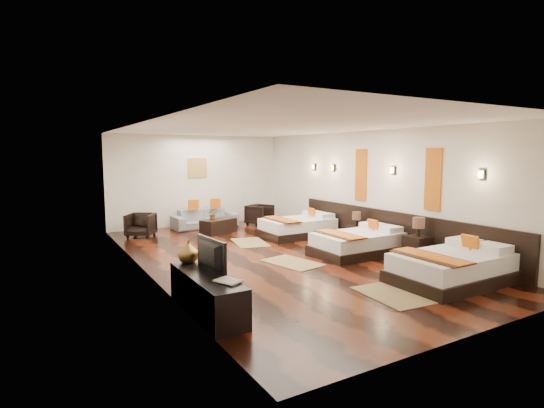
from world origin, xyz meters
TOP-DOWN VIEW (x-y plane):
  - floor at (0.00, 0.00)m, footprint 5.50×9.50m
  - ceiling at (0.00, 0.00)m, footprint 5.50×9.50m
  - back_wall at (0.00, 4.75)m, footprint 5.50×0.01m
  - left_wall at (-2.75, 0.00)m, footprint 0.01×9.50m
  - right_wall at (2.75, 0.00)m, footprint 0.01×9.50m
  - headboard_panel at (2.71, -0.80)m, footprint 0.08×6.60m
  - bed_near at (1.70, -3.22)m, footprint 2.10×1.32m
  - bed_mid at (1.70, -0.82)m, footprint 1.98×1.24m
  - bed_far at (1.69, 1.59)m, footprint 1.97×1.24m
  - nightstand_a at (2.44, -1.82)m, footprint 0.46×0.46m
  - nightstand_b at (2.44, 0.11)m, footprint 0.40×0.40m
  - jute_mat_near at (0.29, -3.18)m, footprint 0.84×1.25m
  - jute_mat_mid at (0.02, -0.70)m, footprint 0.99×1.33m
  - jute_mat_far at (0.17, 1.50)m, footprint 0.98×1.33m
  - tv_console at (-2.50, -2.39)m, footprint 0.50×1.80m
  - tv at (-2.45, -2.26)m, footprint 0.19×0.84m
  - book at (-2.50, -2.93)m, footprint 0.36×0.41m
  - figurine at (-2.50, -1.62)m, footprint 0.39×0.39m
  - sofa at (-0.00, 4.16)m, footprint 1.99×0.86m
  - armchair_left at (-2.02, 3.67)m, footprint 0.96×0.96m
  - armchair_right at (1.66, 3.73)m, footprint 0.95×0.95m
  - coffee_table at (-0.00, 3.11)m, footprint 1.11×0.82m
  - table_plant at (-0.14, 3.18)m, footprint 0.29×0.26m
  - orange_panel_a at (2.73, -1.90)m, footprint 0.04×0.40m
  - orange_panel_b at (2.73, 0.30)m, footprint 0.04×0.40m
  - sconce_near at (2.70, -3.00)m, footprint 0.07×0.12m
  - sconce_mid at (2.70, -0.80)m, footprint 0.07×0.12m
  - sconce_far at (2.70, 1.40)m, footprint 0.07×0.12m
  - sconce_lounge at (2.70, 2.30)m, footprint 0.07×0.12m
  - gold_artwork at (0.00, 4.73)m, footprint 0.60×0.04m

SIDE VIEW (x-z plane):
  - floor at x=0.00m, z-range -0.01..0.01m
  - jute_mat_near at x=0.29m, z-range 0.00..0.01m
  - jute_mat_mid at x=0.02m, z-range 0.00..0.01m
  - jute_mat_far at x=0.17m, z-range 0.00..0.01m
  - coffee_table at x=0.00m, z-range 0.00..0.40m
  - bed_far at x=1.69m, z-range -0.12..0.63m
  - bed_mid at x=1.70m, z-range -0.12..0.64m
  - bed_near at x=1.70m, z-range -0.13..0.67m
  - tv_console at x=-2.50m, z-range 0.00..0.55m
  - nightstand_b at x=2.44m, z-range -0.12..0.68m
  - sofa at x=0.00m, z-range 0.00..0.57m
  - nightstand_a at x=2.44m, z-range -0.14..0.77m
  - armchair_left at x=-2.02m, z-range 0.00..0.64m
  - armchair_right at x=1.66m, z-range 0.00..0.65m
  - headboard_panel at x=2.71m, z-range 0.00..0.90m
  - table_plant at x=-0.14m, z-range 0.40..0.69m
  - book at x=-2.50m, z-range 0.55..0.58m
  - figurine at x=-2.50m, z-range 0.55..0.90m
  - tv at x=-2.45m, z-range 0.55..1.03m
  - back_wall at x=0.00m, z-range 0.00..2.80m
  - left_wall at x=-2.75m, z-range 0.00..2.80m
  - right_wall at x=2.75m, z-range 0.00..2.80m
  - orange_panel_a at x=2.73m, z-range 1.05..2.35m
  - orange_panel_b at x=2.73m, z-range 1.05..2.35m
  - gold_artwork at x=0.00m, z-range 1.50..2.10m
  - sconce_near at x=2.70m, z-range 1.76..1.94m
  - sconce_mid at x=2.70m, z-range 1.76..1.94m
  - sconce_far at x=2.70m, z-range 1.76..1.94m
  - sconce_lounge at x=2.70m, z-range 1.76..1.94m
  - ceiling at x=0.00m, z-range 2.79..2.80m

